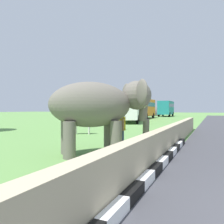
{
  "coord_description": "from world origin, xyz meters",
  "views": [
    {
      "loc": [
        -3.88,
        2.15,
        1.72
      ],
      "look_at": [
        4.03,
        5.72,
        1.6
      ],
      "focal_mm": 35.88,
      "sensor_mm": 36.0,
      "label": 1
    }
  ],
  "objects_px": {
    "elephant": "(100,106)",
    "person_handler": "(122,128)",
    "cow_near": "(82,121)",
    "bus_white": "(129,106)",
    "bus_orange": "(144,107)",
    "bus_teal": "(166,107)",
    "cow_mid": "(115,119)"
  },
  "relations": [
    {
      "from": "elephant",
      "to": "person_handler",
      "type": "relative_size",
      "value": 2.35
    },
    {
      "from": "cow_near",
      "to": "bus_white",
      "type": "bearing_deg",
      "value": 6.51
    },
    {
      "from": "bus_white",
      "to": "person_handler",
      "type": "bearing_deg",
      "value": -161.0
    },
    {
      "from": "bus_white",
      "to": "bus_orange",
      "type": "relative_size",
      "value": 0.96
    },
    {
      "from": "bus_teal",
      "to": "cow_near",
      "type": "relative_size",
      "value": 4.33
    },
    {
      "from": "elephant",
      "to": "bus_teal",
      "type": "distance_m",
      "value": 44.95
    },
    {
      "from": "person_handler",
      "to": "bus_teal",
      "type": "distance_m",
      "value": 43.81
    },
    {
      "from": "person_handler",
      "to": "bus_teal",
      "type": "xyz_separation_m",
      "value": [
        43.34,
        6.32,
        1.15
      ]
    },
    {
      "from": "bus_white",
      "to": "cow_near",
      "type": "relative_size",
      "value": 4.73
    },
    {
      "from": "elephant",
      "to": "bus_orange",
      "type": "distance_m",
      "value": 32.79
    },
    {
      "from": "bus_teal",
      "to": "cow_near",
      "type": "distance_m",
      "value": 39.09
    },
    {
      "from": "bus_orange",
      "to": "cow_mid",
      "type": "xyz_separation_m",
      "value": [
        -22.69,
        -4.19,
        -1.21
      ]
    },
    {
      "from": "person_handler",
      "to": "bus_orange",
      "type": "height_order",
      "value": "bus_orange"
    },
    {
      "from": "bus_white",
      "to": "bus_teal",
      "type": "xyz_separation_m",
      "value": [
        25.21,
        0.08,
        -0.0
      ]
    },
    {
      "from": "elephant",
      "to": "bus_orange",
      "type": "bearing_deg",
      "value": 13.34
    },
    {
      "from": "bus_orange",
      "to": "bus_teal",
      "type": "xyz_separation_m",
      "value": [
        12.65,
        -1.63,
        -0.0
      ]
    },
    {
      "from": "bus_white",
      "to": "cow_near",
      "type": "distance_m",
      "value": 13.97
    },
    {
      "from": "bus_orange",
      "to": "cow_mid",
      "type": "relative_size",
      "value": 5.58
    },
    {
      "from": "person_handler",
      "to": "cow_mid",
      "type": "xyz_separation_m",
      "value": [
        7.99,
        3.76,
        -0.06
      ]
    },
    {
      "from": "elephant",
      "to": "cow_mid",
      "type": "xyz_separation_m",
      "value": [
        9.21,
        3.38,
        -0.97
      ]
    },
    {
      "from": "bus_white",
      "to": "bus_teal",
      "type": "relative_size",
      "value": 1.09
    },
    {
      "from": "person_handler",
      "to": "bus_white",
      "type": "relative_size",
      "value": 0.19
    },
    {
      "from": "elephant",
      "to": "cow_mid",
      "type": "bearing_deg",
      "value": 20.14
    },
    {
      "from": "bus_white",
      "to": "cow_mid",
      "type": "relative_size",
      "value": 5.37
    },
    {
      "from": "elephant",
      "to": "bus_teal",
      "type": "xyz_separation_m",
      "value": [
        44.55,
        5.93,
        0.23
      ]
    },
    {
      "from": "cow_near",
      "to": "elephant",
      "type": "bearing_deg",
      "value": -142.19
    },
    {
      "from": "bus_orange",
      "to": "bus_teal",
      "type": "distance_m",
      "value": 12.75
    },
    {
      "from": "bus_teal",
      "to": "bus_orange",
      "type": "bearing_deg",
      "value": 172.65
    },
    {
      "from": "person_handler",
      "to": "bus_orange",
      "type": "distance_m",
      "value": 31.72
    },
    {
      "from": "bus_white",
      "to": "cow_mid",
      "type": "xyz_separation_m",
      "value": [
        -10.13,
        -2.48,
        -1.21
      ]
    },
    {
      "from": "bus_teal",
      "to": "cow_mid",
      "type": "xyz_separation_m",
      "value": [
        -35.34,
        -2.56,
        -1.21
      ]
    },
    {
      "from": "elephant",
      "to": "bus_white",
      "type": "bearing_deg",
      "value": 16.84
    }
  ]
}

